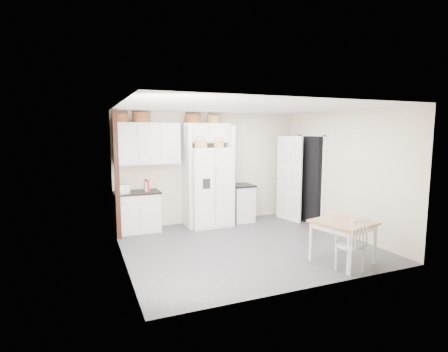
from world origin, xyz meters
name	(u,v)px	position (x,y,z in m)	size (l,w,h in m)	color
floor	(246,245)	(0.00, 0.00, 0.00)	(4.50, 4.50, 0.00)	#262527
ceiling	(247,107)	(0.00, 0.00, 2.60)	(4.50, 4.50, 0.00)	white
wall_back	(210,168)	(0.00, 2.00, 1.30)	(4.50, 4.50, 0.00)	beige
wall_left	(122,185)	(-2.25, 0.00, 1.30)	(4.00, 4.00, 0.00)	beige
wall_right	(342,173)	(2.25, 0.00, 1.30)	(4.00, 4.00, 0.00)	beige
refrigerator	(209,187)	(-0.15, 1.61, 0.90)	(0.93, 0.75, 1.80)	white
base_cab_left	(137,213)	(-1.77, 1.70, 0.42)	(0.91, 0.58, 0.85)	silver
base_cab_right	(241,204)	(0.70, 1.70, 0.43)	(0.49, 0.58, 0.85)	silver
dining_table	(342,242)	(1.09, -1.40, 0.35)	(0.84, 0.84, 0.70)	brown
windsor_chair	(350,246)	(0.93, -1.75, 0.41)	(0.40, 0.37, 0.83)	silver
counter_left	(137,192)	(-1.77, 1.70, 0.87)	(0.95, 0.62, 0.04)	black
counter_right	(241,185)	(0.70, 1.70, 0.87)	(0.52, 0.62, 0.04)	black
toaster	(123,189)	(-2.07, 1.60, 0.98)	(0.27, 0.15, 0.18)	silver
cookbook_red	(147,186)	(-1.57, 1.62, 1.01)	(0.04, 0.17, 0.26)	#A71A2C
cookbook_cream	(146,187)	(-1.60, 1.62, 0.99)	(0.03, 0.14, 0.21)	beige
basket_upper_a	(121,118)	(-2.04, 1.83, 2.44)	(0.32, 0.32, 0.18)	brown
basket_upper_b	(142,117)	(-1.61, 1.83, 2.46)	(0.37, 0.37, 0.22)	brown
basket_bridge_a	(193,119)	(-0.47, 1.83, 2.45)	(0.35, 0.35, 0.20)	brown
basket_bridge_b	(214,119)	(0.04, 1.83, 2.44)	(0.32, 0.32, 0.18)	olive
basket_fridge_a	(201,145)	(-0.39, 1.51, 1.87)	(0.28, 0.28, 0.15)	olive
basket_fridge_b	(219,145)	(0.04, 1.51, 1.86)	(0.23, 0.23, 0.12)	olive
upper_cabinet	(147,144)	(-1.50, 1.83, 1.90)	(1.40, 0.34, 0.90)	silver
bridge_cabinet	(206,133)	(-0.15, 1.83, 2.12)	(1.12, 0.34, 0.45)	silver
fridge_panel_left	(187,177)	(-0.66, 1.70, 1.15)	(0.08, 0.60, 2.30)	silver
fridge_panel_right	(229,175)	(0.36, 1.70, 1.15)	(0.08, 0.60, 2.30)	silver
trim_post	(117,175)	(-2.20, 1.35, 1.30)	(0.09, 0.09, 2.60)	black
doorway_void	(310,180)	(2.16, 1.00, 1.02)	(0.18, 0.85, 2.05)	black
door_slab	(289,179)	(1.80, 1.33, 1.02)	(0.80, 0.04, 2.05)	white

